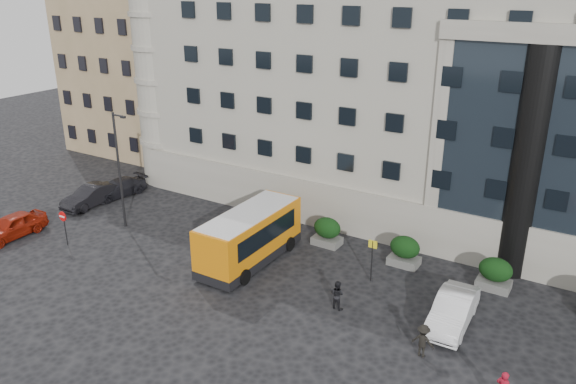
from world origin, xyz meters
name	(u,v)px	position (x,y,z in m)	size (l,w,h in m)	color
ground	(240,293)	(0.00, 0.00, 0.00)	(120.00, 120.00, 0.00)	black
civic_building	(476,79)	(6.00, 22.00, 9.00)	(44.00, 24.00, 18.00)	#9D998A
entrance_column	(527,166)	(12.00, 10.30, 6.50)	(1.80, 1.80, 13.00)	black
apartment_near	(159,44)	(-24.00, 20.00, 10.00)	(14.00, 14.00, 20.00)	#8A7550
apartment_far	(243,21)	(-27.00, 38.00, 11.00)	(13.00, 13.00, 22.00)	#7B6448
hedge_a	(260,214)	(-4.00, 7.80, 0.93)	(1.80, 1.26, 1.84)	#52524F
hedge_b	(327,231)	(1.20, 7.80, 0.93)	(1.80, 1.26, 1.84)	#52524F
hedge_c	(405,251)	(6.40, 7.80, 0.93)	(1.80, 1.26, 1.84)	#52524F
hedge_d	(495,273)	(11.60, 7.80, 0.93)	(1.80, 1.26, 1.84)	#52524F
street_lamp	(119,166)	(-11.94, 3.00, 4.37)	(1.16, 0.18, 8.00)	#262628
bus_stop_sign	(372,253)	(5.50, 5.00, 1.73)	(0.50, 0.08, 2.52)	#262628
no_entry_sign	(64,221)	(-13.00, -1.04, 1.65)	(0.64, 0.16, 2.32)	#262628
minibus	(250,235)	(-1.69, 3.36, 1.75)	(2.91, 7.65, 3.19)	orange
red_truck	(229,149)	(-14.63, 18.34, 1.26)	(2.53, 4.77, 2.47)	maroon
parked_car_a	(12,226)	(-17.00, -2.12, 0.78)	(1.84, 4.58, 1.56)	maroon
parked_car_b	(91,196)	(-17.00, 4.36, 0.77)	(1.63, 4.67, 1.54)	black
parked_car_c	(118,188)	(-16.74, 6.78, 0.66)	(1.86, 4.58, 1.33)	black
parked_car_d	(228,164)	(-12.96, 16.00, 0.75)	(2.50, 5.42, 1.51)	black
white_taxi	(453,310)	(10.64, 3.17, 0.79)	(1.67, 4.80, 1.58)	white
pedestrian_b	(337,295)	(5.13, 1.49, 0.78)	(0.76, 0.59, 1.57)	black
pedestrian_c	(423,341)	(10.22, -0.01, 0.80)	(1.04, 0.60, 1.61)	black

